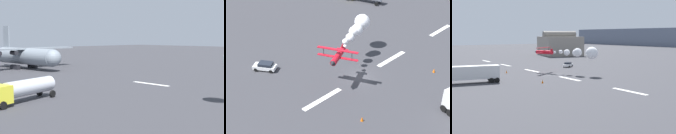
# 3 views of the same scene
# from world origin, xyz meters

# --- Properties ---
(ground_plane) EXTENTS (440.00, 440.00, 0.00)m
(ground_plane) POSITION_xyz_m (0.00, 0.00, 0.00)
(ground_plane) COLOR #38383D
(ground_plane) RESTS_ON ground
(runway_stripe_2) EXTENTS (8.00, 0.90, 0.01)m
(runway_stripe_2) POSITION_xyz_m (-9.14, 0.00, 0.01)
(runway_stripe_2) COLOR white
(runway_stripe_2) RESTS_ON ground
(runway_stripe_3) EXTENTS (8.00, 0.90, 0.01)m
(runway_stripe_3) POSITION_xyz_m (9.14, 0.00, 0.01)
(runway_stripe_3) COLOR white
(runway_stripe_3) RESTS_ON ground
(runway_stripe_4) EXTENTS (8.00, 0.90, 0.01)m
(runway_stripe_4) POSITION_xyz_m (27.42, 0.00, 0.01)
(runway_stripe_4) COLOR white
(runway_stripe_4) RESTS_ON ground
(stunt_biplane_red) EXTENTS (17.37, 10.86, 3.10)m
(stunt_biplane_red) POSITION_xyz_m (5.22, 5.80, 5.71)
(stunt_biplane_red) COLOR red
(airport_staff_sedan) EXTENTS (3.80, 4.47, 1.52)m
(airport_staff_sedan) POSITION_xyz_m (-10.53, 13.99, 0.81)
(airport_staff_sedan) COLOR white
(airport_staff_sedan) RESTS_ON ground
(traffic_cone_near) EXTENTS (0.44, 0.44, 0.75)m
(traffic_cone_near) POSITION_xyz_m (-8.58, -8.04, 0.38)
(traffic_cone_near) COLOR orange
(traffic_cone_near) RESTS_ON ground
(traffic_cone_far) EXTENTS (0.44, 0.44, 0.75)m
(traffic_cone_far) POSITION_xyz_m (10.72, -8.42, 0.38)
(traffic_cone_far) COLOR orange
(traffic_cone_far) RESTS_ON ground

